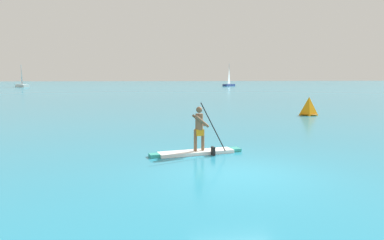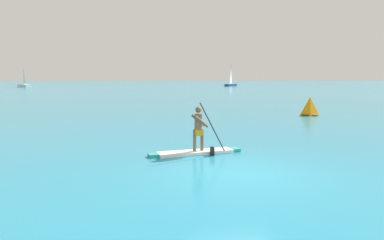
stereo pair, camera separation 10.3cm
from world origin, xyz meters
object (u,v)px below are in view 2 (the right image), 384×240
(paddleboarder_mid_center, at_px, (197,144))
(sailboat_right_horizon, at_px, (231,83))
(sailboat_left_horizon, at_px, (24,84))
(race_marker_buoy, at_px, (310,107))

(paddleboarder_mid_center, xyz_separation_m, sailboat_right_horizon, (25.25, 87.47, 0.54))
(sailboat_left_horizon, bearing_deg, paddleboarder_mid_center, -19.25)
(race_marker_buoy, bearing_deg, sailboat_right_horizon, 78.55)
(sailboat_left_horizon, xyz_separation_m, sailboat_right_horizon, (55.40, 1.83, 0.13))
(race_marker_buoy, bearing_deg, paddleboarder_mid_center, -131.89)
(paddleboarder_mid_center, distance_m, sailboat_left_horizon, 90.80)
(paddleboarder_mid_center, distance_m, race_marker_buoy, 14.56)
(race_marker_buoy, bearing_deg, sailboat_left_horizon, 118.06)
(race_marker_buoy, relative_size, sailboat_left_horizon, 0.22)
(sailboat_right_horizon, bearing_deg, race_marker_buoy, 29.44)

